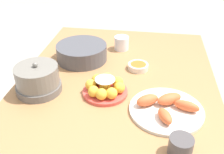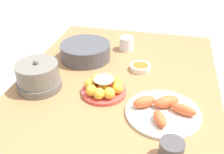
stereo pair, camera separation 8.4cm
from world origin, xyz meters
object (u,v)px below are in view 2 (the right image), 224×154
object	(u,v)px
cup_far	(126,43)
warming_pot	(38,76)
serving_bowl	(86,51)
sauce_bowl	(140,67)
cup_near	(171,150)
seafood_platter	(163,110)
dining_table	(119,92)
cake_plate	(104,87)

from	to	relation	value
cup_far	warming_pot	size ratio (longest dim) A/B	0.41
serving_bowl	sauce_bowl	size ratio (longest dim) A/B	2.60
warming_pot	sauce_bowl	bearing A→B (deg)	-58.44
cup_far	sauce_bowl	bearing A→B (deg)	-152.59
cup_near	warming_pot	size ratio (longest dim) A/B	0.40
seafood_platter	cup_far	size ratio (longest dim) A/B	3.61
serving_bowl	cup_far	size ratio (longest dim) A/B	3.25
sauce_bowl	cup_near	size ratio (longest dim) A/B	1.28
seafood_platter	sauce_bowl	bearing A→B (deg)	22.71
dining_table	cup_far	world-z (taller)	cup_far
cup_near	warming_pot	world-z (taller)	warming_pot
seafood_platter	warming_pot	bearing A→B (deg)	83.95
cake_plate	seafood_platter	xyz separation A→B (m)	(-0.09, -0.28, -0.01)
cake_plate	sauce_bowl	size ratio (longest dim) A/B	1.92
sauce_bowl	cup_far	distance (m)	0.26
serving_bowl	seafood_platter	bearing A→B (deg)	-130.43
sauce_bowl	cup_near	world-z (taller)	cup_near
sauce_bowl	dining_table	bearing A→B (deg)	129.54
cake_plate	sauce_bowl	bearing A→B (deg)	-28.57
cake_plate	serving_bowl	world-z (taller)	serving_bowl
cup_far	warming_pot	distance (m)	0.61
serving_bowl	warming_pot	bearing A→B (deg)	159.85
cup_near	cup_far	world-z (taller)	cup_far
seafood_platter	warming_pot	world-z (taller)	warming_pot
dining_table	warming_pot	world-z (taller)	warming_pot
cup_far	serving_bowl	bearing A→B (deg)	129.27
seafood_platter	cake_plate	bearing A→B (deg)	72.66
dining_table	sauce_bowl	bearing A→B (deg)	-50.46
cup_near	warming_pot	xyz separation A→B (m)	(0.30, 0.64, 0.03)
sauce_bowl	cup_near	distance (m)	0.60
dining_table	warming_pot	distance (m)	0.44
sauce_bowl	seafood_platter	distance (m)	0.37
cake_plate	cup_near	world-z (taller)	cake_plate
sauce_bowl	warming_pot	xyz separation A→B (m)	(-0.28, 0.45, 0.05)
dining_table	cup_far	xyz separation A→B (m)	(0.31, 0.02, 0.14)
cake_plate	serving_bowl	size ratio (longest dim) A/B	0.74
sauce_bowl	cup_far	bearing A→B (deg)	27.41
warming_pot	cup_far	bearing A→B (deg)	-33.18
sauce_bowl	cup_near	xyz separation A→B (m)	(-0.57, -0.18, 0.02)
serving_bowl	warming_pot	distance (m)	0.36
cup_far	warming_pot	xyz separation A→B (m)	(-0.51, 0.33, 0.02)
cup_near	warming_pot	distance (m)	0.70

